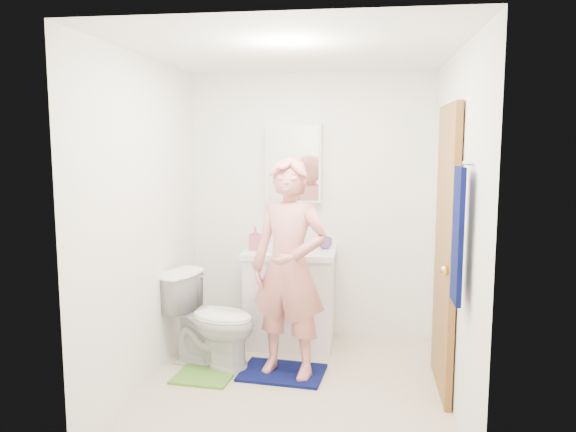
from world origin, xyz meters
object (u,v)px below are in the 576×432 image
at_px(vanity_cabinet, 290,299).
at_px(medicine_cabinet, 294,163).
at_px(towel, 458,236).
at_px(soap_dispenser, 255,238).
at_px(toilet, 212,320).
at_px(toothbrush_cup, 325,243).
at_px(man, 289,268).

relative_size(vanity_cabinet, medicine_cabinet, 1.14).
relative_size(towel, soap_dispenser, 3.82).
xyz_separation_m(towel, toilet, (-1.74, 0.89, -0.87)).
relative_size(toilet, toothbrush_cup, 6.07).
relative_size(soap_dispenser, toothbrush_cup, 1.68).
bearing_deg(vanity_cabinet, towel, -51.53).
distance_m(soap_dispenser, man, 0.77).
distance_m(vanity_cabinet, man, 0.85).
bearing_deg(vanity_cabinet, medicine_cabinet, 90.00).
bearing_deg(soap_dispenser, vanity_cabinet, 12.12).
bearing_deg(toothbrush_cup, towel, -60.83).
distance_m(vanity_cabinet, soap_dispenser, 0.63).
height_order(medicine_cabinet, toothbrush_cup, medicine_cabinet).
height_order(toilet, man, man).
height_order(vanity_cabinet, soap_dispenser, soap_dispenser).
bearing_deg(toilet, man, -82.42).
bearing_deg(medicine_cabinet, man, -84.80).
bearing_deg(man, medicine_cabinet, 111.95).
bearing_deg(towel, toothbrush_cup, 119.17).
bearing_deg(towel, man, 144.96).
distance_m(soap_dispenser, toothbrush_cup, 0.62).
bearing_deg(towel, medicine_cabinet, 124.61).
distance_m(medicine_cabinet, toilet, 1.57).
height_order(toothbrush_cup, man, man).
distance_m(medicine_cabinet, soap_dispenser, 0.77).
bearing_deg(soap_dispenser, towel, -43.83).
distance_m(medicine_cabinet, man, 1.21).
height_order(vanity_cabinet, medicine_cabinet, medicine_cabinet).
distance_m(vanity_cabinet, medicine_cabinet, 1.22).
height_order(towel, toothbrush_cup, towel).
bearing_deg(soap_dispenser, toilet, -115.91).
xyz_separation_m(towel, toothbrush_cup, (-0.88, 1.58, -0.35)).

